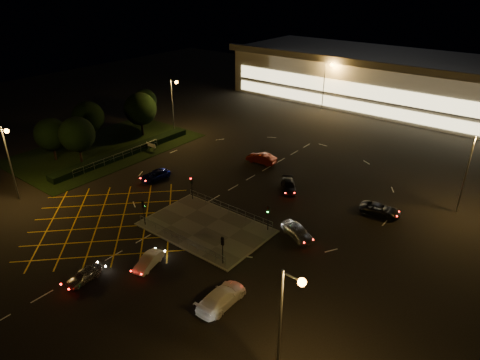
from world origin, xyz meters
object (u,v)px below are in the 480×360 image
Objects in this scene: car_far_dkgrey at (289,186)px; signal_nw at (192,183)px; car_queue_white at (149,261)px; car_left_blue at (155,175)px; car_east_grey at (380,210)px; signal_se at (223,245)px; car_near_silver at (84,275)px; car_circ_red at (261,158)px; signal_ne at (268,213)px; car_right_silver at (297,231)px; signal_sw at (143,208)px; car_approach_white at (221,297)px.

signal_nw is at bearing -167.25° from car_far_dkgrey.
car_queue_white and car_left_blue have the same top height.
car_far_dkgrey is 12.38m from car_east_grey.
signal_se is 0.83× the size of car_queue_white.
car_left_blue is at bearing 172.53° from signal_nw.
signal_se reaches higher than car_near_silver.
signal_se is 26.13m from car_circ_red.
car_right_silver is (3.34, 0.97, -1.59)m from signal_ne.
car_circ_red is (0.15, 23.24, -1.58)m from signal_sw.
car_far_dkgrey is 11.39m from car_right_silver.
signal_nw is 15.45m from car_right_silver.
signal_nw is at bearing -6.04° from car_circ_red.
signal_sw reaches higher than car_east_grey.
car_circ_red is at bearing 110.66° from car_far_dkgrey.
car_east_grey is (14.43, 24.39, 0.05)m from car_queue_white.
car_approach_white is (3.66, -4.51, -1.58)m from signal_se.
signal_ne reaches higher than car_near_silver.
signal_se is 18.44m from car_far_dkgrey.
car_circ_red reaches higher than car_right_silver.
car_right_silver is at bearing 16.19° from signal_ne.
car_far_dkgrey reaches higher than car_left_blue.
signal_nw is 8.73m from car_left_blue.
signal_nw is 15.33m from car_circ_red.
signal_sw is 0.70× the size of car_left_blue.
signal_ne is 14.55m from car_east_grey.
car_queue_white is (3.16, 5.35, 0.01)m from car_near_silver.
car_right_silver is at bearing 3.62° from signal_nw.
car_approach_white is (15.51, -27.74, 0.00)m from car_circ_red.
car_near_silver is 22.57m from car_left_blue.
car_near_silver is 34.56m from car_east_grey.
car_far_dkgrey is 0.93× the size of car_east_grey.
signal_nw is 0.70× the size of car_left_blue.
car_near_silver is 22.75m from car_right_silver.
signal_sw is 0.64× the size of car_east_grey.
signal_se is 13.66m from car_near_silver.
signal_nw is (0.00, 7.99, 0.00)m from signal_sw.
signal_sw is at bearing -43.15° from car_left_blue.
signal_sw is 1.00× the size of signal_se.
car_approach_white is at bearing -109.39° from car_far_dkgrey.
car_near_silver is 0.66× the size of car_approach_white.
car_east_grey is (20.58, -3.74, -0.11)m from car_circ_red.
car_east_grey is 24.53m from car_approach_white.
car_east_grey is (17.59, 29.74, 0.06)m from car_near_silver.
car_left_blue is at bearing 117.58° from car_near_silver.
car_circ_red is at bearing 87.55° from car_queue_white.
signal_ne is at bearing -146.35° from signal_sw.
car_approach_white is (3.66, -12.49, -1.58)m from signal_ne.
car_queue_white is 9.37m from car_approach_white.
car_queue_white is 23.01m from car_far_dkgrey.
signal_sw is 1.00× the size of signal_nw.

